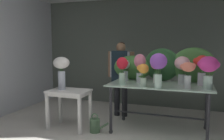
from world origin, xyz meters
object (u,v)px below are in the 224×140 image
Objects in this scene: vase_rosy_tulips at (140,65)px; vase_white_roses_tall at (61,69)px; vase_scarlet_stock at (201,67)px; watering_can at (95,125)px; side_table_white at (69,96)px; vase_blush_freesia at (182,66)px; florist at (121,71)px; vase_fuchsia_roses at (156,67)px; vase_crimson_ranunculus at (122,68)px; vase_violet_snapdragons at (158,65)px; vase_coral_carnations at (188,72)px; vase_ivory_hydrangea at (126,69)px; vase_magenta_anemones at (208,68)px; display_table_glass at (160,91)px; vase_sunset_lilies at (143,73)px.

vase_white_roses_tall is at bearing -162.22° from vase_rosy_tulips.
vase_scarlet_stock is 2.11m from watering_can.
side_table_white is at bearing 177.31° from watering_can.
vase_blush_freesia reaches higher than vase_white_roses_tall.
florist is 1.34m from vase_white_roses_tall.
vase_crimson_ranunculus is at bearing -146.87° from vase_fuchsia_roses.
side_table_white is 1.73m from vase_violet_snapdragons.
vase_blush_freesia is 0.32m from vase_scarlet_stock.
vase_crimson_ranunculus is 0.66m from vase_violet_snapdragons.
vase_coral_carnations reaches higher than side_table_white.
vase_ivory_hydrangea is (-0.59, 0.08, -0.06)m from vase_fuchsia_roses.
watering_can is at bearing -174.67° from vase_magenta_anemones.
display_table_glass is 0.93m from vase_magenta_anemones.
vase_scarlet_stock is (0.91, 0.46, 0.08)m from vase_sunset_lilies.
vase_white_roses_tall reaches higher than vase_fuchsia_roses.
florist is (-0.93, 0.65, 0.26)m from display_table_glass.
side_table_white is at bearing -162.39° from vase_fuchsia_roses.
vase_rosy_tulips is at bearing -174.43° from vase_blush_freesia.
florist is 1.21m from vase_sunset_lilies.
side_table_white is 1.31× the size of vase_violet_snapdragons.
vase_sunset_lilies is at bearing -9.10° from vase_crimson_ranunculus.
display_table_glass is at bearing 13.12° from vase_white_roses_tall.
florist is at bearing 116.80° from vase_ivory_hydrangea.
vase_crimson_ranunculus is 0.97× the size of vase_blush_freesia.
vase_coral_carnations is 0.43m from vase_blush_freesia.
vase_violet_snapdragons reaches higher than vase_ivory_hydrangea.
side_table_white is 1.41× the size of vase_magenta_anemones.
vase_rosy_tulips is at bearing -171.95° from vase_fuchsia_roses.
side_table_white is 2.08× the size of watering_can.
vase_fuchsia_roses is at bearing -176.03° from vase_blush_freesia.
side_table_white is at bearing -172.21° from vase_crimson_ranunculus.
vase_crimson_ranunculus is (0.98, 0.13, 0.53)m from side_table_white.
vase_ivory_hydrangea is at bearing 167.35° from display_table_glass.
side_table_white is 2.10m from vase_blush_freesia.
vase_scarlet_stock is at bearing 26.56° from vase_sunset_lilies.
vase_crimson_ranunculus is 0.92× the size of vase_magenta_anemones.
display_table_glass is at bearing -163.80° from vase_blush_freesia.
vase_crimson_ranunculus is 0.63m from vase_fuchsia_roses.
florist is 1.44m from vase_violet_snapdragons.
vase_fuchsia_roses is 0.93× the size of vase_blush_freesia.
vase_coral_carnations is at bearing -34.27° from florist.
vase_sunset_lilies is at bearing 2.80° from vase_white_roses_tall.
display_table_glass is 2.92× the size of vase_white_roses_tall.
vase_magenta_anemones reaches higher than vase_fuchsia_roses.
watering_can is (-0.14, -1.08, -0.86)m from florist.
vase_sunset_lilies is at bearing -178.07° from vase_coral_carnations.
vase_white_roses_tall is (-1.77, -0.00, -0.12)m from vase_violet_snapdragons.
side_table_white is at bearing -176.46° from vase_magenta_anemones.
vase_blush_freesia is 1.21× the size of vase_ivory_hydrangea.
vase_crimson_ranunculus is 0.43m from vase_ivory_hydrangea.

